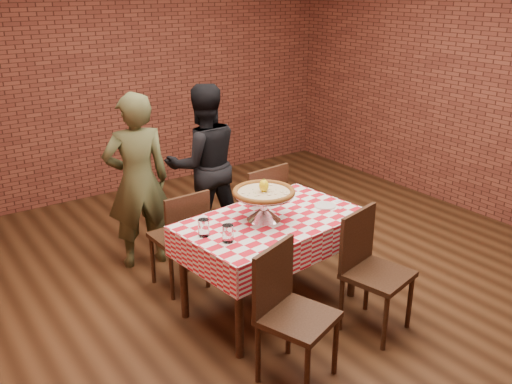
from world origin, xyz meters
TOP-DOWN VIEW (x-y plane):
  - ground at (0.00, 0.00)m, footprint 6.00×6.00m
  - back_wall at (0.00, 3.00)m, footprint 5.50×0.00m
  - table at (-0.26, -0.16)m, footprint 1.44×0.96m
  - tablecloth at (-0.26, -0.16)m, footprint 1.48×1.00m
  - pizza_stand at (-0.31, -0.13)m, footprint 0.58×0.58m
  - pizza at (-0.31, -0.13)m, footprint 0.58×0.58m
  - lemon at (-0.31, -0.13)m, footprint 0.09×0.09m
  - water_glass_left at (-0.74, -0.30)m, footprint 0.09×0.09m
  - water_glass_right at (-0.82, -0.13)m, footprint 0.09×0.09m
  - side_plate at (0.23, -0.21)m, footprint 0.18×0.18m
  - sweetener_packet_a at (0.30, -0.31)m, footprint 0.06×0.05m
  - sweetener_packet_b at (0.39, -0.19)m, footprint 0.06×0.04m
  - condiment_caddy at (-0.19, 0.13)m, footprint 0.11×0.09m
  - chair_near_left at (-0.63, -0.94)m, footprint 0.54×0.54m
  - chair_near_right at (0.19, -0.85)m, footprint 0.51×0.51m
  - chair_far_left at (-0.69, 0.55)m, footprint 0.41×0.41m
  - chair_far_right at (0.11, 0.61)m, footprint 0.48×0.48m
  - diner_olive at (-0.78, 1.10)m, footprint 0.63×0.47m
  - diner_black at (-0.04, 1.23)m, footprint 0.86×0.73m

SIDE VIEW (x-z plane):
  - ground at x=0.00m, z-range 0.00..0.00m
  - table at x=-0.26m, z-range 0.00..0.75m
  - chair_far_left at x=-0.69m, z-range 0.00..0.87m
  - chair_near_left at x=-0.63m, z-range 0.00..0.90m
  - chair_near_right at x=0.19m, z-range 0.00..0.90m
  - chair_far_right at x=0.11m, z-range 0.00..0.93m
  - tablecloth at x=-0.26m, z-range 0.52..0.76m
  - sweetener_packet_a at x=0.30m, z-range 0.76..0.76m
  - sweetener_packet_b at x=0.39m, z-range 0.76..0.76m
  - side_plate at x=0.23m, z-range 0.76..0.77m
  - diner_black at x=-0.04m, z-range 0.00..1.55m
  - diner_olive at x=-0.78m, z-range 0.00..1.58m
  - water_glass_left at x=-0.74m, z-range 0.76..0.88m
  - water_glass_right at x=-0.82m, z-range 0.76..0.88m
  - condiment_caddy at x=-0.19m, z-range 0.76..0.90m
  - pizza_stand at x=-0.31m, z-range 0.76..0.96m
  - pizza at x=-0.31m, z-range 0.95..0.99m
  - lemon at x=-0.31m, z-range 0.98..1.07m
  - back_wall at x=0.00m, z-range -1.30..4.20m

